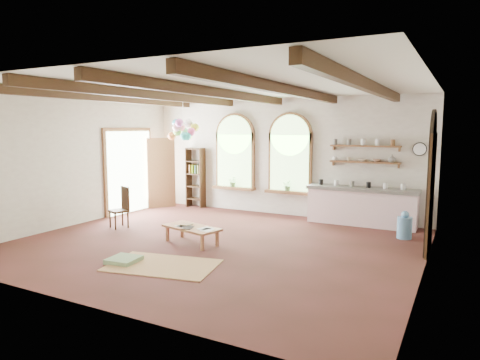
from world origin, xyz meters
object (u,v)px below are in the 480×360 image
Objects in this scene: coffee_table at (192,229)px; balloon_cluster at (183,130)px; side_chair at (120,216)px; kitchen_counter at (361,206)px.

coffee_table is 1.19× the size of balloon_cluster.
balloon_cluster reaches higher than side_chair.
side_chair is 0.86× the size of balloon_cluster.
kitchen_counter is 1.97× the size of coffee_table.
coffee_table is (-2.73, -3.42, -0.16)m from kitchen_counter.
side_chair is at bearing -149.24° from kitchen_counter.
balloon_cluster is (-4.71, -0.90, 1.86)m from kitchen_counter.
kitchen_counter is 5.93m from side_chair.
balloon_cluster reaches higher than kitchen_counter.
side_chair is (-5.09, -3.03, -0.19)m from kitchen_counter.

